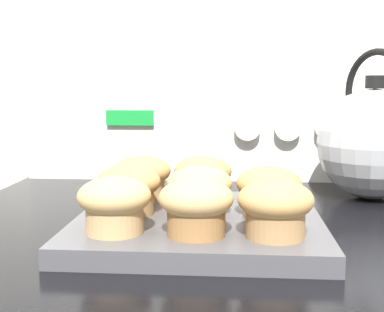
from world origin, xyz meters
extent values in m
cube|color=silver|center=(0.00, 0.69, 1.20)|extent=(8.00, 0.05, 2.40)
cube|color=black|center=(0.00, 0.34, 0.93)|extent=(0.73, 0.64, 0.02)
cube|color=white|center=(0.00, 0.63, 1.04)|extent=(0.71, 0.05, 0.20)
cube|color=green|center=(-0.16, 0.60, 1.05)|extent=(0.09, 0.01, 0.03)
cylinder|color=white|center=(0.05, 0.60, 1.04)|extent=(0.05, 0.02, 0.05)
cylinder|color=white|center=(0.12, 0.60, 1.04)|extent=(0.05, 0.02, 0.05)
cylinder|color=white|center=(0.20, 0.60, 1.04)|extent=(0.05, 0.02, 0.05)
cylinder|color=white|center=(0.27, 0.60, 1.04)|extent=(0.05, 0.02, 0.05)
cube|color=#4C4C51|center=(-0.01, 0.26, 0.95)|extent=(0.29, 0.29, 0.02)
cylinder|color=tan|center=(-0.10, 0.18, 0.97)|extent=(0.06, 0.06, 0.03)
ellipsoid|color=tan|center=(-0.10, 0.18, 1.00)|extent=(0.08, 0.08, 0.04)
cylinder|color=olive|center=(-0.01, 0.18, 0.97)|extent=(0.06, 0.06, 0.03)
ellipsoid|color=tan|center=(-0.01, 0.18, 1.00)|extent=(0.08, 0.08, 0.04)
cylinder|color=#A37A4C|center=(0.07, 0.18, 0.97)|extent=(0.06, 0.06, 0.03)
ellipsoid|color=tan|center=(0.07, 0.18, 1.00)|extent=(0.08, 0.08, 0.04)
cylinder|color=#A37A4C|center=(-0.10, 0.26, 0.97)|extent=(0.06, 0.06, 0.03)
ellipsoid|color=#B2844C|center=(-0.10, 0.26, 1.00)|extent=(0.08, 0.08, 0.04)
cylinder|color=tan|center=(-0.01, 0.26, 0.97)|extent=(0.06, 0.06, 0.03)
ellipsoid|color=tan|center=(-0.01, 0.26, 1.00)|extent=(0.08, 0.08, 0.04)
cylinder|color=tan|center=(0.07, 0.26, 0.97)|extent=(0.06, 0.06, 0.03)
ellipsoid|color=#B2844C|center=(0.07, 0.26, 1.00)|extent=(0.08, 0.08, 0.04)
cylinder|color=tan|center=(-0.09, 0.34, 0.97)|extent=(0.06, 0.06, 0.03)
ellipsoid|color=#B2844C|center=(-0.09, 0.34, 1.00)|extent=(0.08, 0.08, 0.04)
cylinder|color=tan|center=(-0.01, 0.35, 0.97)|extent=(0.06, 0.06, 0.03)
ellipsoid|color=#B2844C|center=(-0.01, 0.35, 1.00)|extent=(0.08, 0.08, 0.04)
sphere|color=#ADAFB5|center=(0.25, 0.48, 1.02)|extent=(0.17, 0.17, 0.17)
cylinder|color=black|center=(0.25, 0.48, 1.12)|extent=(0.03, 0.03, 0.02)
cone|color=#ADAFB5|center=(0.21, 0.55, 1.04)|extent=(0.07, 0.08, 0.06)
torus|color=black|center=(0.25, 0.48, 1.10)|extent=(0.07, 0.12, 0.13)
camera|label=1|loc=(0.03, -0.36, 1.12)|focal=50.00mm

